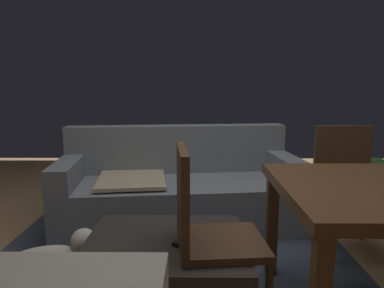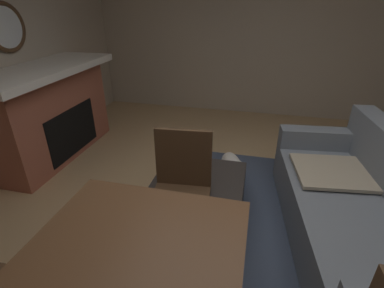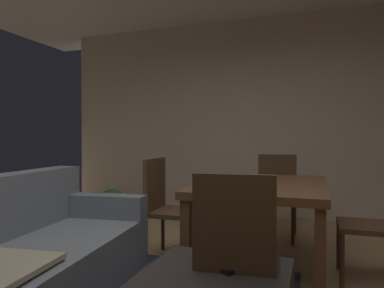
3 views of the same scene
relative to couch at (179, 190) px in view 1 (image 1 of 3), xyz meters
The scene contains 9 objects.
floor 0.99m from the couch, 76.23° to the right, with size 7.76×7.76×0.00m, color tan.
area_rug 0.74m from the couch, 90.92° to the right, with size 2.60×2.00×0.01m, color #3D475B.
couch is the anchor object (origin of this frame).
ottoman_coffee_table 1.29m from the couch, 90.48° to the right, with size 0.87×0.76×0.41m, color #2D2826.
tv_remote 1.31m from the couch, 86.02° to the right, with size 0.05×0.16×0.02m, color black.
dining_chair_north 1.40m from the couch, 18.99° to the right, with size 0.45×0.45×0.93m.
dining_chair_west 1.39m from the couch, 82.01° to the right, with size 0.48×0.48×0.93m.
potted_plant 2.11m from the couch, 15.93° to the left, with size 0.37×0.37×0.49m.
small_dog 1.29m from the couch, 124.88° to the right, with size 0.57×0.35×0.30m.
Camera 1 is at (-0.08, -2.21, 1.24)m, focal length 33.76 mm.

